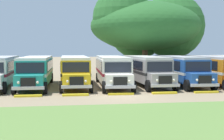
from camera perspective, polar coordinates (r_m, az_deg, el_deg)
name	(u,v)px	position (r m, az deg, el deg)	size (l,w,h in m)	color
ground_plane	(122,96)	(23.20, 1.92, -4.87)	(220.00, 220.00, 0.00)	#937F60
foreground_grass_strip	(150,120)	(15.58, 7.19, -9.31)	(80.00, 9.32, 0.01)	olive
parked_bus_slot_2	(36,70)	(29.41, -13.95, 0.00)	(2.76, 10.85, 2.82)	teal
parked_bus_slot_3	(74,69)	(29.59, -7.02, 0.11)	(2.73, 10.85, 2.82)	yellow
parked_bus_slot_4	(112,69)	(29.28, 0.02, 0.10)	(2.99, 10.88, 2.82)	silver
parked_bus_slot_5	(146,69)	(30.32, 6.31, 0.21)	(2.89, 10.87, 2.82)	#9E9993
parked_bus_slot_6	(180,69)	(31.17, 12.57, 0.24)	(2.76, 10.85, 2.82)	#23519E
parked_bus_slot_7	(213,68)	(32.36, 18.34, 0.27)	(2.76, 10.85, 2.82)	orange
curb_wheelstop_2	(28,96)	(23.56, -15.38, -4.69)	(2.00, 0.36, 0.15)	yellow
curb_wheelstop_3	(76,95)	(23.38, -6.82, -4.64)	(2.00, 0.36, 0.15)	yellow
curb_wheelstop_4	(121,94)	(23.73, 1.68, -4.49)	(2.00, 0.36, 0.15)	yellow
curb_wheelstop_5	(164,93)	(24.57, 9.76, -4.25)	(2.00, 0.36, 0.15)	yellow
curb_wheelstop_6	(206,92)	(25.87, 17.16, -3.96)	(2.00, 0.36, 0.15)	yellow
broad_shade_tree	(147,26)	(42.15, 6.57, 8.21)	(16.04, 15.37, 11.31)	brown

